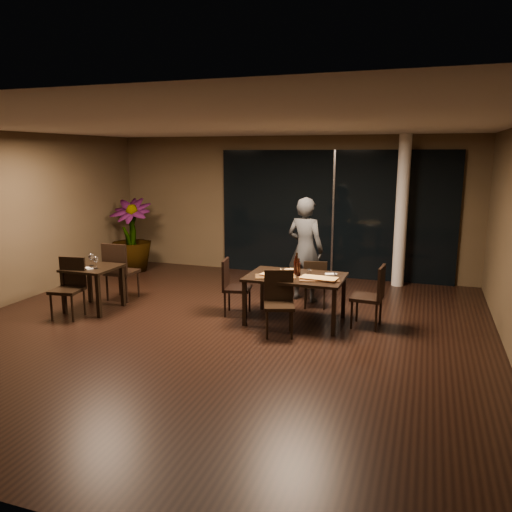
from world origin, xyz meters
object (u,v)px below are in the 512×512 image
at_px(bottle_b, 299,267).
at_px(bottle_c, 297,263).
at_px(side_table, 93,274).
at_px(chair_side_far, 119,268).
at_px(chair_side_near, 70,284).
at_px(chair_main_near, 279,299).
at_px(main_table, 296,280).
at_px(chair_main_right, 373,293).
at_px(diner, 305,249).
at_px(chair_main_left, 232,284).
at_px(potted_plant, 131,235).
at_px(chair_main_far, 315,282).
at_px(bottle_a, 296,265).

height_order(bottle_b, bottle_c, bottle_c).
height_order(side_table, bottle_b, bottle_b).
height_order(chair_side_far, chair_side_near, chair_side_far).
bearing_deg(chair_side_near, chair_main_near, -2.43).
xyz_separation_m(chair_side_near, bottle_b, (3.58, 0.93, 0.35)).
xyz_separation_m(main_table, chair_main_right, (1.18, 0.12, -0.13)).
bearing_deg(chair_main_right, diner, -125.03).
bearing_deg(chair_main_left, chair_main_near, -132.75).
distance_m(chair_main_left, bottle_b, 1.18).
xyz_separation_m(main_table, chair_side_near, (-3.54, -0.92, -0.13)).
bearing_deg(bottle_c, potted_plant, 154.37).
height_order(chair_main_far, chair_side_near, chair_side_near).
distance_m(diner, bottle_b, 1.23).
xyz_separation_m(side_table, bottle_c, (3.38, 0.64, 0.30)).
xyz_separation_m(chair_main_far, chair_main_left, (-1.22, -0.76, 0.04)).
xyz_separation_m(side_table, chair_side_far, (0.09, 0.62, -0.03)).
height_order(chair_main_left, diner, diner).
height_order(chair_main_far, bottle_a, bottle_a).
height_order(chair_main_left, chair_side_far, chair_side_far).
bearing_deg(chair_side_far, bottle_b, 176.91).
distance_m(side_table, bottle_b, 3.49).
relative_size(bottle_b, bottle_c, 0.82).
bearing_deg(chair_main_far, chair_main_right, 135.95).
bearing_deg(chair_main_far, bottle_c, 65.25).
bearing_deg(chair_main_near, bottle_b, 57.53).
bearing_deg(bottle_c, chair_main_near, -96.28).
xyz_separation_m(chair_main_near, potted_plant, (-4.30, 2.81, 0.30)).
height_order(chair_main_near, bottle_a, bottle_a).
distance_m(chair_side_far, potted_plant, 2.39).
xyz_separation_m(chair_main_far, chair_side_far, (-3.45, -0.68, 0.12)).
relative_size(chair_main_near, chair_side_far, 0.88).
height_order(chair_main_right, bottle_c, bottle_c).
distance_m(side_table, bottle_a, 3.44).
relative_size(potted_plant, bottle_c, 4.83).
distance_m(chair_main_near, bottle_c, 0.82).
height_order(chair_main_far, diner, diner).
bearing_deg(chair_main_left, bottle_c, -95.30).
distance_m(chair_main_right, bottle_a, 1.25).
bearing_deg(chair_main_left, bottle_b, -102.13).
bearing_deg(chair_main_far, chair_main_near, 69.11).
height_order(side_table, chair_side_far, chair_side_far).
height_order(chair_main_right, chair_side_near, chair_main_right).
xyz_separation_m(main_table, bottle_a, (-0.02, 0.08, 0.22)).
bearing_deg(bottle_b, chair_side_far, 178.04).
distance_m(chair_side_near, potted_plant, 3.28).
bearing_deg(bottle_b, chair_main_right, 5.80).
relative_size(diner, bottle_b, 6.74).
relative_size(potted_plant, bottle_b, 5.88).
bearing_deg(chair_main_right, bottle_c, -85.86).
height_order(side_table, bottle_c, bottle_c).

